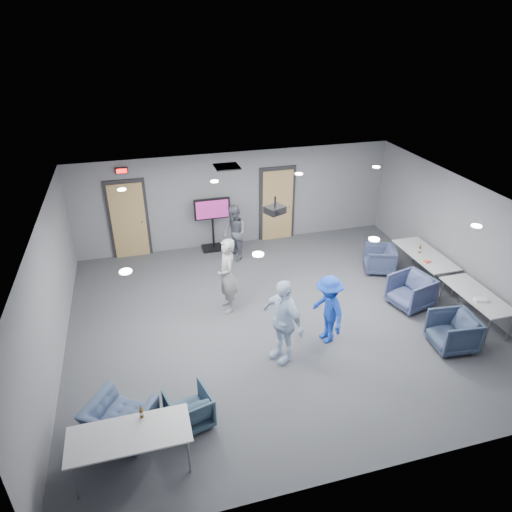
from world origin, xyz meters
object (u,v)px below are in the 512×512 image
object	(u,v)px
chair_front_b	(120,420)
table_right_b	(477,296)
chair_front_a	(189,409)
chair_right_b	(411,291)
tv_stand	(213,221)
chair_right_a	(379,259)
person_a	(227,276)
person_c	(283,321)
person_b	(234,233)
bottle_front	(141,413)
bottle_right	(420,250)
person_d	(328,310)
table_right_a	(425,255)
projector	(275,210)
table_front_left	(129,436)
chair_right_c	(453,332)

from	to	relation	value
chair_front_b	table_right_b	distance (m)	7.49
chair_front_a	chair_right_b	bearing A→B (deg)	-172.87
tv_stand	chair_right_a	bearing A→B (deg)	-31.48
chair_right_a	chair_front_b	world-z (taller)	chair_right_a
chair_right_b	chair_front_b	world-z (taller)	chair_right_b
person_a	person_c	size ratio (longest dim) A/B	1.00
chair_front_a	chair_front_b	distance (m)	1.08
person_b	bottle_front	distance (m)	6.35
chair_front_b	bottle_right	size ratio (longest dim) A/B	4.09
person_d	bottle_right	bearing A→B (deg)	110.55
table_right_b	tv_stand	xyz separation A→B (m)	(-4.76, 4.98, 0.18)
person_a	table_right_b	size ratio (longest dim) A/B	1.05
person_c	table_right_a	distance (m)	4.75
table_right_a	projector	xyz separation A→B (m)	(-3.99, -0.15, 1.72)
person_c	bottle_right	world-z (taller)	person_c
chair_right_a	projector	distance (m)	3.86
table_right_b	table_front_left	distance (m)	7.45
person_a	table_right_a	size ratio (longest dim) A/B	0.95
chair_front_a	tv_stand	distance (m)	6.33
chair_front_a	bottle_right	bearing A→B (deg)	-167.26
chair_right_a	bottle_right	distance (m)	1.04
person_a	chair_front_a	xyz separation A→B (m)	(-1.32, -3.05, -0.56)
chair_right_c	tv_stand	world-z (taller)	tv_stand
chair_right_c	bottle_front	distance (m)	6.17
chair_right_b	bottle_right	world-z (taller)	bottle_right
person_b	bottle_right	xyz separation A→B (m)	(4.20, -2.24, 0.04)
bottle_right	chair_right_c	bearing A→B (deg)	-108.16
table_front_left	bottle_front	world-z (taller)	bottle_front
chair_right_c	bottle_front	size ratio (longest dim) A/B	3.62
table_front_left	tv_stand	xyz separation A→B (m)	(2.48, 6.75, 0.18)
person_c	chair_right_c	xyz separation A→B (m)	(3.40, -0.60, -0.51)
person_c	person_d	size ratio (longest dim) A/B	1.18
tv_stand	chair_right_b	bearing A→B (deg)	-46.68
table_right_b	bottle_right	xyz separation A→B (m)	(-0.11, 1.99, 0.14)
chair_right_a	chair_right_c	bearing A→B (deg)	19.12
chair_front_a	table_right_b	xyz separation A→B (m)	(6.33, 1.12, 0.37)
bottle_right	tv_stand	xyz separation A→B (m)	(-4.65, 2.99, 0.05)
chair_front_a	projector	distance (m)	4.25
chair_right_a	tv_stand	distance (m)	4.63
table_right_b	projector	size ratio (longest dim) A/B	3.57
person_a	chair_right_a	xyz separation A→B (m)	(4.18, 0.66, -0.53)
chair_front_a	person_c	bearing A→B (deg)	-163.95
tv_stand	person_a	bearing A→B (deg)	-94.73
person_b	projector	bearing A→B (deg)	-6.15
chair_front_a	projector	bearing A→B (deg)	-143.06
person_c	table_front_left	bearing A→B (deg)	-82.49
table_front_left	bottle_right	xyz separation A→B (m)	(7.13, 3.76, 0.14)
person_b	projector	world-z (taller)	projector
table_front_left	person_d	bearing A→B (deg)	27.69
table_right_b	chair_right_c	bearing A→B (deg)	121.47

